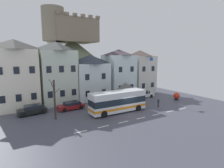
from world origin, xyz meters
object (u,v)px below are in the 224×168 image
object	(u,v)px
townhouse_02	(90,77)
pedestrian_00	(158,102)
bus_shelter	(125,87)
pedestrian_01	(142,97)
townhouse_01	(57,72)
parked_car_01	(32,110)
townhouse_04	(139,71)
flagpole	(149,76)
parked_car_00	(143,94)
hilltop_castle	(73,61)
transit_bus	(118,102)
public_bench	(112,100)
parked_car_02	(71,106)
townhouse_00	(16,75)
harbour_buoy	(177,96)
bare_tree_00	(55,99)
townhouse_03	(119,72)

from	to	relation	value
townhouse_02	pedestrian_00	xyz separation A→B (m)	(7.44, -11.51, -3.49)
bus_shelter	pedestrian_01	size ratio (longest dim) A/B	2.39
townhouse_01	bus_shelter	distance (m)	13.05
parked_car_01	townhouse_04	bearing A→B (deg)	-174.79
townhouse_02	townhouse_04	xyz separation A→B (m)	(13.16, 0.58, 0.55)
bus_shelter	flagpole	bearing A→B (deg)	-3.66
townhouse_04	pedestrian_00	distance (m)	13.97
parked_car_00	townhouse_04	bearing A→B (deg)	62.96
hilltop_castle	transit_bus	xyz separation A→B (m)	(-2.10, -27.01, -5.61)
townhouse_01	pedestrian_01	bearing A→B (deg)	-32.66
townhouse_01	townhouse_02	bearing A→B (deg)	-7.95
flagpole	bus_shelter	bearing A→B (deg)	176.34
pedestrian_00	public_bench	xyz separation A→B (m)	(-5.12, 6.78, -0.48)
parked_car_00	parked_car_02	distance (m)	15.74
townhouse_04	parked_car_01	bearing A→B (deg)	-168.66
hilltop_castle	flagpole	world-z (taller)	hilltop_castle
public_bench	flagpole	distance (m)	8.61
transit_bus	townhouse_00	bearing A→B (deg)	142.11
public_bench	transit_bus	bearing A→B (deg)	-112.21
townhouse_04	parked_car_02	size ratio (longest dim) A/B	2.32
public_bench	parked_car_00	bearing A→B (deg)	1.45
townhouse_02	pedestrian_01	bearing A→B (deg)	-47.67
townhouse_00	pedestrian_01	world-z (taller)	townhouse_00
harbour_buoy	bare_tree_00	size ratio (longest dim) A/B	0.27
transit_bus	pedestrian_01	bearing A→B (deg)	20.11
townhouse_01	townhouse_03	distance (m)	13.44
townhouse_00	townhouse_04	distance (m)	26.25
townhouse_04	townhouse_00	bearing A→B (deg)	-179.23
townhouse_03	transit_bus	world-z (taller)	townhouse_03
public_bench	parked_car_01	bearing A→B (deg)	178.50
townhouse_01	hilltop_castle	size ratio (longest dim) A/B	0.34
hilltop_castle	bus_shelter	size ratio (longest dim) A/B	8.58
pedestrian_00	bare_tree_00	bearing A→B (deg)	169.42
pedestrian_01	harbour_buoy	size ratio (longest dim) A/B	1.10
bus_shelter	parked_car_02	bearing A→B (deg)	171.60
parked_car_00	flagpole	bearing A→B (deg)	-98.92
townhouse_00	townhouse_01	size ratio (longest dim) A/B	1.01
townhouse_02	pedestrian_00	size ratio (longest dim) A/B	5.52
townhouse_04	public_bench	size ratio (longest dim) A/B	5.82
transit_bus	bus_shelter	size ratio (longest dim) A/B	2.35
townhouse_04	pedestrian_00	world-z (taller)	townhouse_04
public_bench	harbour_buoy	distance (m)	12.97
townhouse_00	parked_car_00	world-z (taller)	townhouse_00
townhouse_01	townhouse_04	distance (m)	19.53
townhouse_02	flagpole	world-z (taller)	townhouse_02
bare_tree_00	flagpole	bearing A→B (deg)	5.04
townhouse_00	pedestrian_00	distance (m)	24.10
public_bench	parked_car_02	bearing A→B (deg)	-178.09
parked_car_01	parked_car_02	bearing A→B (deg)	167.64
townhouse_03	townhouse_04	distance (m)	6.11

